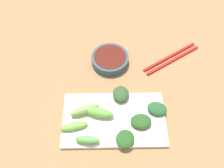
# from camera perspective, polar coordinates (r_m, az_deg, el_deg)

# --- Properties ---
(tabletop) EXTENTS (2.10, 2.10, 0.02)m
(tabletop) POSITION_cam_1_polar(r_m,az_deg,el_deg) (0.89, 0.28, -2.08)
(tabletop) COLOR #997349
(tabletop) RESTS_ON ground
(sauce_bowl) EXTENTS (0.13, 0.13, 0.03)m
(sauce_bowl) POSITION_cam_1_polar(r_m,az_deg,el_deg) (0.94, -0.43, 5.26)
(sauce_bowl) COLOR #304753
(sauce_bowl) RESTS_ON tabletop
(serving_plate) EXTENTS (0.18, 0.31, 0.01)m
(serving_plate) POSITION_cam_1_polar(r_m,az_deg,el_deg) (0.82, 0.49, -7.50)
(serving_plate) COLOR silver
(serving_plate) RESTS_ON tabletop
(broccoli_leafy_0) EXTENTS (0.06, 0.05, 0.03)m
(broccoli_leafy_0) POSITION_cam_1_polar(r_m,az_deg,el_deg) (0.84, 1.89, -2.19)
(broccoli_leafy_0) COLOR #2C5129
(broccoli_leafy_0) RESTS_ON serving_plate
(broccoli_leafy_1) EXTENTS (0.06, 0.07, 0.02)m
(broccoli_leafy_1) POSITION_cam_1_polar(r_m,az_deg,el_deg) (0.83, 9.52, -5.19)
(broccoli_leafy_1) COLOR #22592A
(broccoli_leafy_1) RESTS_ON serving_plate
(broccoli_stalk_2) EXTENTS (0.03, 0.07, 0.03)m
(broccoli_stalk_2) POSITION_cam_1_polar(r_m,az_deg,el_deg) (0.78, -5.23, -11.72)
(broccoli_stalk_2) COLOR #60A955
(broccoli_stalk_2) RESTS_ON serving_plate
(broccoli_stalk_3) EXTENTS (0.06, 0.10, 0.03)m
(broccoli_stalk_3) POSITION_cam_1_polar(r_m,az_deg,el_deg) (0.82, -5.77, -5.53)
(broccoli_stalk_3) COLOR #789F4E
(broccoli_stalk_3) RESTS_ON serving_plate
(broccoli_stalk_4) EXTENTS (0.05, 0.09, 0.03)m
(broccoli_stalk_4) POSITION_cam_1_polar(r_m,az_deg,el_deg) (0.81, -2.66, -6.10)
(broccoli_stalk_4) COLOR #66B144
(broccoli_stalk_4) RESTS_ON serving_plate
(broccoli_stalk_5) EXTENTS (0.04, 0.09, 0.02)m
(broccoli_stalk_5) POSITION_cam_1_polar(r_m,az_deg,el_deg) (0.80, -8.08, -8.84)
(broccoli_stalk_5) COLOR #74B044
(broccoli_stalk_5) RESTS_ON serving_plate
(broccoli_leafy_6) EXTENTS (0.05, 0.06, 0.02)m
(broccoli_leafy_6) POSITION_cam_1_polar(r_m,az_deg,el_deg) (0.80, 6.16, -7.90)
(broccoli_leafy_6) COLOR #285221
(broccoli_leafy_6) RESTS_ON serving_plate
(broccoli_leafy_7) EXTENTS (0.07, 0.06, 0.02)m
(broccoli_leafy_7) POSITION_cam_1_polar(r_m,az_deg,el_deg) (0.78, 2.80, -11.55)
(broccoli_leafy_7) COLOR #24551F
(broccoli_leafy_7) RESTS_ON serving_plate
(chopsticks) EXTENTS (0.15, 0.21, 0.01)m
(chopsticks) POSITION_cam_1_polar(r_m,az_deg,el_deg) (0.98, 12.43, 5.29)
(chopsticks) COLOR #B41E14
(chopsticks) RESTS_ON tabletop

